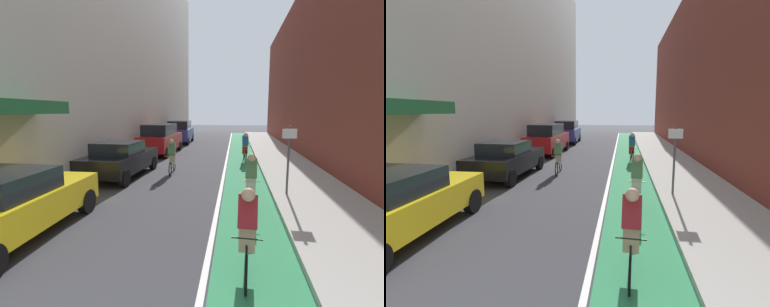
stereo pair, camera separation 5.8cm
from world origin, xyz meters
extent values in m
plane|color=#38383D|center=(0.00, 15.31, 0.00)|extent=(84.97, 84.97, 0.00)
cube|color=#2D8451|center=(2.77, 17.31, 0.00)|extent=(1.60, 38.62, 0.00)
cube|color=white|center=(1.87, 17.31, 0.00)|extent=(0.12, 38.62, 0.00)
cube|color=#A8A59E|center=(4.96, 17.31, 0.07)|extent=(2.79, 38.62, 0.14)
cube|color=#B2ADA3|center=(-5.37, 17.31, 8.10)|extent=(3.00, 38.62, 16.19)
cube|color=brown|center=(7.56, 19.31, 5.36)|extent=(2.40, 34.62, 10.72)
cube|color=yellow|center=(-2.52, 4.79, 0.68)|extent=(1.99, 4.38, 0.70)
cube|color=black|center=(-2.51, 4.57, 1.26)|extent=(1.71, 1.86, 0.55)
cylinder|color=black|center=(-3.42, 6.40, 0.33)|extent=(0.23, 0.66, 0.66)
cylinder|color=black|center=(-1.68, 6.43, 0.33)|extent=(0.23, 0.66, 0.66)
cube|color=black|center=(-2.52, 10.79, 0.68)|extent=(2.05, 4.45, 0.70)
cube|color=black|center=(-2.52, 10.57, 1.26)|extent=(1.75, 1.90, 0.55)
cylinder|color=black|center=(-3.35, 12.47, 0.33)|extent=(0.24, 0.67, 0.66)
cylinder|color=black|center=(-1.59, 12.42, 0.33)|extent=(0.24, 0.67, 0.66)
cylinder|color=black|center=(-3.45, 9.17, 0.33)|extent=(0.24, 0.67, 0.66)
cylinder|color=black|center=(-1.68, 9.12, 0.33)|extent=(0.24, 0.67, 0.66)
cube|color=red|center=(-2.52, 17.37, 0.80)|extent=(1.97, 4.72, 0.95)
cube|color=black|center=(-2.52, 17.14, 1.60)|extent=(1.69, 2.85, 0.75)
cylinder|color=black|center=(-3.29, 19.18, 0.33)|extent=(0.24, 0.67, 0.66)
cylinder|color=black|center=(-1.63, 19.13, 0.33)|extent=(0.24, 0.67, 0.66)
cylinder|color=black|center=(-3.40, 15.62, 0.33)|extent=(0.24, 0.67, 0.66)
cylinder|color=black|center=(-1.74, 15.57, 0.33)|extent=(0.24, 0.67, 0.66)
cube|color=navy|center=(-2.52, 24.03, 0.80)|extent=(2.08, 4.59, 0.95)
cube|color=black|center=(-2.51, 23.81, 1.60)|extent=(1.78, 2.77, 0.75)
cylinder|color=black|center=(-3.46, 25.71, 0.33)|extent=(0.25, 0.67, 0.66)
cylinder|color=black|center=(-1.71, 25.77, 0.33)|extent=(0.25, 0.67, 0.66)
cylinder|color=black|center=(-3.32, 22.29, 0.33)|extent=(0.25, 0.67, 0.66)
cylinder|color=black|center=(-1.58, 22.36, 0.33)|extent=(0.25, 0.67, 0.66)
torus|color=black|center=(2.54, 3.57, 0.30)|extent=(0.07, 0.61, 0.61)
torus|color=black|center=(2.59, 4.62, 0.30)|extent=(0.07, 0.61, 0.61)
cylinder|color=black|center=(2.57, 4.09, 0.52)|extent=(0.08, 0.96, 0.33)
cylinder|color=black|center=(2.58, 4.28, 0.60)|extent=(0.04, 0.12, 0.55)
cylinder|color=black|center=(2.55, 3.65, 0.85)|extent=(0.48, 0.05, 0.02)
cube|color=tan|center=(2.57, 4.20, 0.67)|extent=(0.29, 0.25, 0.56)
cube|color=maroon|center=(2.57, 4.07, 1.13)|extent=(0.34, 0.41, 0.60)
sphere|color=tan|center=(2.56, 3.91, 1.47)|extent=(0.22, 0.22, 0.22)
cube|color=tan|center=(2.57, 4.19, 1.15)|extent=(0.27, 0.29, 0.39)
torus|color=black|center=(2.79, 7.09, 0.33)|extent=(0.07, 0.67, 0.67)
torus|color=black|center=(2.84, 8.14, 0.33)|extent=(0.07, 0.67, 0.67)
cylinder|color=gold|center=(2.81, 7.61, 0.55)|extent=(0.09, 0.96, 0.33)
cylinder|color=gold|center=(2.82, 7.79, 0.63)|extent=(0.04, 0.12, 0.55)
cylinder|color=gold|center=(2.79, 7.17, 0.88)|extent=(0.48, 0.05, 0.02)
cube|color=beige|center=(2.82, 7.72, 0.70)|extent=(0.29, 0.25, 0.56)
cube|color=#4C7247|center=(2.81, 7.59, 1.16)|extent=(0.34, 0.41, 0.60)
sphere|color=tan|center=(2.81, 7.43, 1.50)|extent=(0.22, 0.22, 0.22)
torus|color=black|center=(-0.43, 11.14, 0.31)|extent=(0.07, 0.62, 0.61)
torus|color=black|center=(-0.48, 12.18, 0.31)|extent=(0.07, 0.62, 0.61)
cylinder|color=gold|center=(-0.45, 11.66, 0.53)|extent=(0.09, 0.96, 0.33)
cylinder|color=gold|center=(-0.46, 11.84, 0.61)|extent=(0.04, 0.12, 0.55)
cylinder|color=gold|center=(-0.43, 11.21, 0.86)|extent=(0.48, 0.05, 0.02)
cube|color=beige|center=(-0.46, 11.76, 0.68)|extent=(0.29, 0.25, 0.56)
cube|color=#4C7247|center=(-0.45, 11.64, 1.14)|extent=(0.34, 0.41, 0.60)
sphere|color=tan|center=(-0.44, 11.48, 1.48)|extent=(0.22, 0.22, 0.22)
torus|color=black|center=(2.93, 14.76, 0.35)|extent=(0.09, 0.70, 0.70)
torus|color=black|center=(2.86, 15.81, 0.35)|extent=(0.09, 0.70, 0.70)
cylinder|color=gold|center=(2.89, 15.29, 0.57)|extent=(0.11, 0.96, 0.33)
cylinder|color=gold|center=(2.88, 15.47, 0.65)|extent=(0.04, 0.12, 0.55)
cylinder|color=gold|center=(2.93, 14.84, 0.90)|extent=(0.48, 0.06, 0.02)
cube|color=maroon|center=(2.89, 15.39, 0.72)|extent=(0.30, 0.26, 0.56)
cube|color=#1E598C|center=(2.90, 15.26, 1.18)|extent=(0.35, 0.42, 0.60)
sphere|color=tan|center=(2.91, 15.11, 1.52)|extent=(0.22, 0.22, 0.22)
cylinder|color=#4C4C51|center=(4.02, 8.68, 1.24)|extent=(0.07, 0.07, 2.21)
cube|color=silver|center=(4.02, 8.66, 2.10)|extent=(0.44, 0.03, 0.30)
camera|label=1|loc=(2.33, -0.48, 2.78)|focal=26.20mm
camera|label=2|loc=(2.39, -0.47, 2.78)|focal=26.20mm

